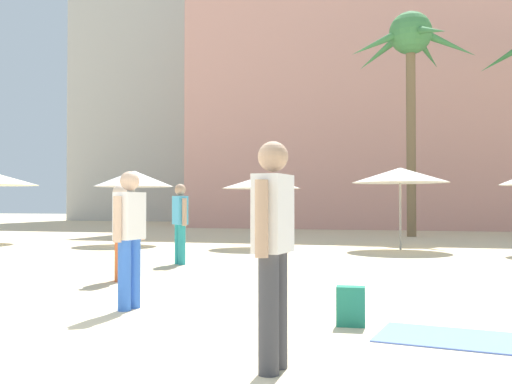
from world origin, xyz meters
TOP-DOWN VIEW (x-y plane):
  - ground at (0.00, 0.00)m, footprint 120.00×120.00m
  - hotel_pink at (2.20, 30.55)m, footprint 23.26×11.62m
  - hotel_tower_gray at (-15.99, 40.47)m, footprint 14.84×11.61m
  - palm_tree_far_left at (2.56, 19.26)m, footprint 4.90×4.84m
  - cafe_umbrella_1 at (-1.71, 12.30)m, footprint 2.36×2.36m
  - cafe_umbrella_2 at (2.32, 12.45)m, footprint 2.71×2.71m
  - cafe_umbrella_4 at (-5.97, 12.40)m, footprint 2.51×2.51m
  - beach_towel at (3.25, 1.52)m, footprint 1.79×1.16m
  - backpack at (2.11, 1.86)m, footprint 0.31×0.26m
  - person_near_right at (-0.63, 2.09)m, footprint 0.27×0.61m
  - person_far_right at (-2.12, 7.16)m, footprint 0.49×0.50m
  - person_far_left at (1.71, 0.03)m, footprint 0.26×0.61m
  - person_mid_left at (-2.05, 4.41)m, footprint 0.38×0.58m

SIDE VIEW (x-z plane):
  - ground at x=0.00m, z-range 0.00..0.00m
  - beach_towel at x=3.25m, z-range 0.00..0.01m
  - backpack at x=2.11m, z-range -0.01..0.41m
  - person_mid_left at x=-2.05m, z-range 0.08..1.70m
  - person_near_right at x=-0.63m, z-range 0.08..1.78m
  - person_far_right at x=-2.12m, z-range 0.08..1.81m
  - person_far_left at x=1.71m, z-range 0.09..1.88m
  - cafe_umbrella_1 at x=-1.71m, z-range 0.88..3.00m
  - cafe_umbrella_4 at x=-5.97m, z-range 0.92..3.29m
  - cafe_umbrella_2 at x=2.32m, z-range 0.95..3.27m
  - palm_tree_far_left at x=2.56m, z-range 2.93..11.87m
  - hotel_pink at x=2.20m, z-range 0.00..16.79m
  - hotel_tower_gray at x=-15.99m, z-range 0.00..23.83m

